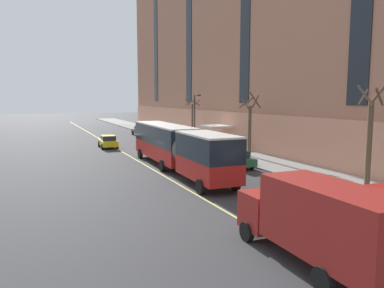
% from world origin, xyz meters
% --- Properties ---
extents(ground_plane, '(260.00, 260.00, 0.00)m').
position_xyz_m(ground_plane, '(0.00, 0.00, 0.00)').
color(ground_plane, '#38383A').
extents(sidewalk, '(5.21, 160.00, 0.15)m').
position_xyz_m(sidewalk, '(9.59, 3.00, 0.07)').
color(sidewalk, gray).
rests_on(sidewalk, ground).
extents(city_bus, '(3.17, 18.66, 3.70)m').
position_xyz_m(city_bus, '(0.31, -0.57, 2.14)').
color(city_bus, red).
rests_on(city_bus, ground).
extents(parked_car_green_0, '(2.04, 4.39, 1.56)m').
position_xyz_m(parked_car_green_0, '(5.68, -1.15, 0.78)').
color(parked_car_green_0, '#23603D').
rests_on(parked_car_green_0, ground).
extents(parked_car_darkgray_1, '(2.08, 4.76, 1.56)m').
position_xyz_m(parked_car_darkgray_1, '(5.68, 29.97, 0.78)').
color(parked_car_darkgray_1, '#4C4C51').
rests_on(parked_car_darkgray_1, ground).
extents(parked_car_silver_2, '(2.01, 4.64, 1.56)m').
position_xyz_m(parked_car_silver_2, '(5.84, 15.37, 0.78)').
color(parked_car_silver_2, '#B7B7BC').
rests_on(parked_car_silver_2, ground).
extents(parked_car_red_3, '(1.94, 4.69, 1.56)m').
position_xyz_m(parked_car_red_3, '(5.64, -16.34, 0.78)').
color(parked_car_red_3, '#B21E19').
rests_on(parked_car_red_3, ground).
extents(parked_car_white_5, '(1.96, 4.33, 1.56)m').
position_xyz_m(parked_car_white_5, '(5.78, 23.80, 0.78)').
color(parked_car_white_5, silver).
rests_on(parked_car_white_5, ground).
extents(parked_car_champagne_6, '(2.06, 4.79, 1.56)m').
position_xyz_m(parked_car_champagne_6, '(5.84, 8.31, 0.78)').
color(parked_car_champagne_6, '#BCAD89').
rests_on(parked_car_champagne_6, ground).
extents(box_truck, '(2.43, 7.54, 3.15)m').
position_xyz_m(box_truck, '(-1.59, -19.63, 1.79)').
color(box_truck, maroon).
rests_on(box_truck, ground).
extents(taxi_cab, '(2.12, 4.39, 1.56)m').
position_xyz_m(taxi_cab, '(-2.19, 16.54, 0.78)').
color(taxi_cab, yellow).
rests_on(taxi_cab, ground).
extents(street_tree_near_corner, '(1.55, 1.55, 7.17)m').
position_xyz_m(street_tree_near_corner, '(9.75, -11.71, 3.65)').
color(street_tree_near_corner, brown).
rests_on(street_tree_near_corner, sidewalk).
extents(street_tree_mid_block, '(1.74, 1.91, 6.63)m').
position_xyz_m(street_tree_mid_block, '(9.75, 3.07, 3.42)').
color(street_tree_mid_block, brown).
rests_on(street_tree_mid_block, sidewalk).
extents(street_tree_far_uptown, '(1.82, 1.83, 5.87)m').
position_xyz_m(street_tree_far_uptown, '(9.73, 17.85, 3.32)').
color(street_tree_far_uptown, brown).
rests_on(street_tree_far_uptown, sidewalk).
extents(street_lamp, '(0.36, 1.48, 6.44)m').
position_xyz_m(street_lamp, '(7.58, 11.94, 4.13)').
color(street_lamp, '#2D2D30').
rests_on(street_lamp, sidewalk).
extents(lane_centerline, '(0.16, 140.00, 0.01)m').
position_xyz_m(lane_centerline, '(-1.39, 3.00, 0.00)').
color(lane_centerline, '#E0D66B').
rests_on(lane_centerline, ground).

